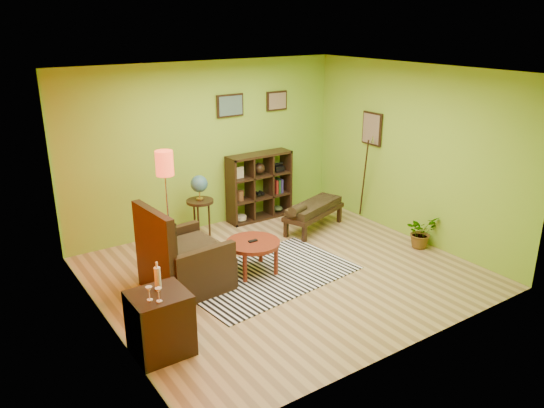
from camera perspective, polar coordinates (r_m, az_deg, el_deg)
ground at (r=7.64m, az=1.29°, el=-7.36°), size 5.00×5.00×0.00m
room_shell at (r=6.97m, az=0.71°, el=5.81°), size 5.04×4.54×2.82m
zebra_rug at (r=7.56m, az=-0.47°, el=-7.62°), size 2.56×1.73×0.01m
coffee_table at (r=7.49m, az=-2.06°, el=-4.51°), size 0.77×0.77×0.49m
armchair at (r=7.17m, az=-9.64°, el=-6.28°), size 1.07×1.07×1.21m
side_cabinet at (r=5.92m, az=-11.94°, el=-12.41°), size 0.60×0.55×1.03m
floor_lamp at (r=7.51m, az=-11.42°, el=3.20°), size 0.26×0.26×1.72m
globe_table at (r=8.58m, az=-7.81°, el=1.39°), size 0.44×0.44×1.07m
cube_shelf at (r=9.45m, az=-1.28°, el=1.93°), size 1.20×0.35×1.20m
bench at (r=8.99m, az=4.41°, el=-0.57°), size 1.34×0.84×0.59m
potted_plant at (r=8.69m, az=15.68°, el=-3.23°), size 0.50×0.55×0.41m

